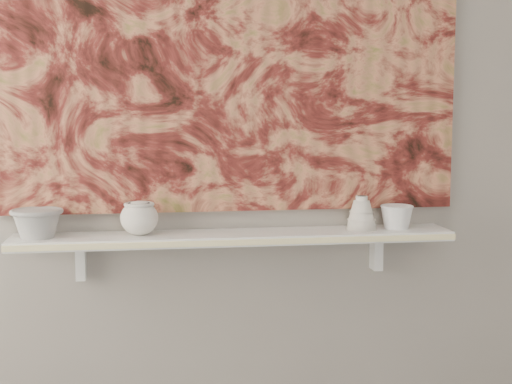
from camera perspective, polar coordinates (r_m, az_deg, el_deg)
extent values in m
plane|color=gray|center=(2.34, -1.98, 7.32)|extent=(3.60, 0.00, 3.60)
cube|color=silver|center=(2.28, -1.66, -3.64)|extent=(1.40, 0.18, 0.03)
cube|color=#F8ECA5|center=(2.19, -1.37, -4.07)|extent=(1.40, 0.01, 0.02)
cube|color=silver|center=(2.35, -13.83, -5.37)|extent=(0.03, 0.06, 0.12)
cube|color=silver|center=(2.46, 9.60, -4.75)|extent=(0.03, 0.06, 0.12)
cube|color=maroon|center=(2.33, -1.95, 11.99)|extent=(1.50, 0.02, 1.10)
cube|color=black|center=(2.41, 8.84, 4.42)|extent=(0.09, 0.00, 0.08)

